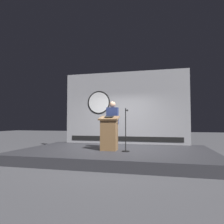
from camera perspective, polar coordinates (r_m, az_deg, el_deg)
ground_plane at (r=7.05m, az=0.97°, el=-12.94°), size 40.00×40.00×0.00m
stage_platform at (r=7.02m, az=0.97°, el=-11.74°), size 6.40×4.00×0.30m
banner_display at (r=8.78m, az=3.43°, el=1.19°), size 5.40×0.12×3.14m
podium at (r=6.70m, az=-0.80°, el=-6.07°), size 0.64×0.50×1.15m
speaker_person at (r=7.16m, az=0.13°, el=-3.51°), size 0.40×0.26×1.67m
microphone_stand at (r=6.48m, az=3.96°, el=-6.93°), size 0.24×0.48×1.38m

